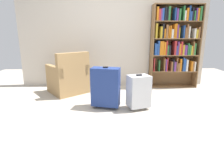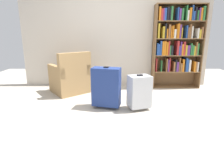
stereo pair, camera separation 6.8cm
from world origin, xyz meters
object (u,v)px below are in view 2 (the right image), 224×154
(mug, at_px, (96,93))
(suitcase_silver, at_px, (139,91))
(suitcase_navy_blue, at_px, (106,87))
(bookshelf, at_px, (177,43))
(armchair, at_px, (70,78))

(mug, xyz_separation_m, suitcase_silver, (0.79, -0.72, 0.27))
(suitcase_navy_blue, relative_size, suitcase_silver, 1.20)
(bookshelf, height_order, suitcase_navy_blue, bookshelf)
(bookshelf, xyz_separation_m, armchair, (-2.44, -0.42, -0.75))
(armchair, distance_m, suitcase_navy_blue, 1.19)
(bookshelf, bearing_deg, armchair, -170.34)
(mug, height_order, suitcase_navy_blue, suitcase_navy_blue)
(bookshelf, height_order, armchair, bookshelf)
(bookshelf, bearing_deg, mug, -161.38)
(bookshelf, height_order, suitcase_silver, bookshelf)
(bookshelf, relative_size, mug, 15.97)
(armchair, relative_size, suitcase_silver, 1.62)
(bookshelf, distance_m, armchair, 2.59)
(suitcase_silver, bearing_deg, mug, 137.96)
(suitcase_silver, bearing_deg, bookshelf, 51.46)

